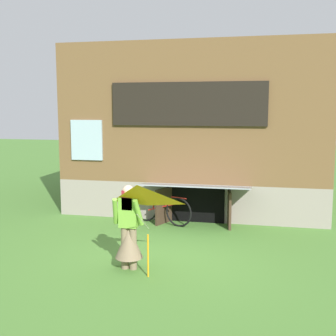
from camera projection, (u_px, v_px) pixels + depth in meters
ground_plane at (162, 259)px, 8.60m from camera, size 60.00×60.00×0.00m
log_house at (202, 128)px, 13.82m from camera, size 7.31×6.59×4.76m
person at (129, 234)px, 8.01m from camera, size 0.61×0.52×1.60m
kite at (137, 212)px, 7.25m from camera, size 1.02×1.17×1.55m
bicycle_red at (161, 209)px, 11.21m from camera, size 1.70×0.65×0.81m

